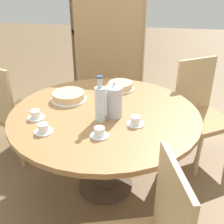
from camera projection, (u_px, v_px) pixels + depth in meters
name	position (u px, v px, depth m)	size (l,w,h in m)	color
ground_plane	(106.00, 185.00, 2.37)	(14.00, 14.00, 0.00)	brown
dining_table	(105.00, 127.00, 2.11)	(1.38, 1.38, 0.70)	#473828
chair_a	(12.00, 111.00, 2.54)	(0.55, 0.55, 0.94)	tan
chair_c	(201.00, 111.00, 2.54)	(0.58, 0.58, 0.94)	tan
bookshelf	(109.00, 32.00, 3.41)	(0.88, 0.28, 1.94)	tan
coffee_pot	(114.00, 101.00, 1.94)	(0.11, 0.11, 0.26)	silver
water_bottle	(100.00, 103.00, 1.88)	(0.07, 0.07, 0.32)	silver
cake_main	(69.00, 96.00, 2.22)	(0.28, 0.28, 0.07)	white
cake_second	(121.00, 86.00, 2.41)	(0.24, 0.24, 0.06)	white
cup_a	(43.00, 129.00, 1.79)	(0.12, 0.12, 0.06)	silver
cup_b	(135.00, 121.00, 1.87)	(0.12, 0.12, 0.06)	silver
cup_c	(36.00, 115.00, 1.95)	(0.12, 0.12, 0.06)	silver
cup_d	(99.00, 133.00, 1.75)	(0.12, 0.12, 0.06)	silver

